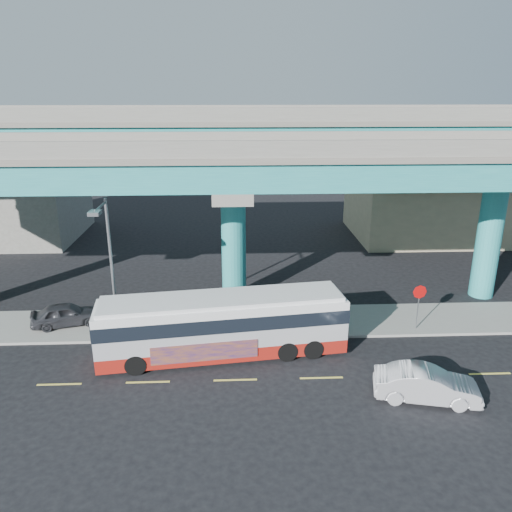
{
  "coord_description": "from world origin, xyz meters",
  "views": [
    {
      "loc": [
        0.07,
        -20.28,
        12.76
      ],
      "look_at": [
        1.15,
        4.0,
        4.58
      ],
      "focal_mm": 35.0,
      "sensor_mm": 36.0,
      "label": 1
    }
  ],
  "objects_px": {
    "sedan": "(426,385)",
    "street_lamp": "(108,252)",
    "transit_bus": "(223,323)",
    "parked_car": "(66,314)",
    "stop_sign": "(419,298)"
  },
  "relations": [
    {
      "from": "transit_bus",
      "to": "sedan",
      "type": "relative_size",
      "value": 2.68
    },
    {
      "from": "street_lamp",
      "to": "sedan",
      "type": "bearing_deg",
      "value": -21.21
    },
    {
      "from": "transit_bus",
      "to": "street_lamp",
      "type": "distance_m",
      "value": 6.71
    },
    {
      "from": "transit_bus",
      "to": "stop_sign",
      "type": "xyz_separation_m",
      "value": [
        10.59,
        2.07,
        0.29
      ]
    },
    {
      "from": "sedan",
      "to": "stop_sign",
      "type": "bearing_deg",
      "value": -3.56
    },
    {
      "from": "street_lamp",
      "to": "stop_sign",
      "type": "height_order",
      "value": "street_lamp"
    },
    {
      "from": "parked_car",
      "to": "street_lamp",
      "type": "bearing_deg",
      "value": -138.91
    },
    {
      "from": "sedan",
      "to": "street_lamp",
      "type": "height_order",
      "value": "street_lamp"
    },
    {
      "from": "transit_bus",
      "to": "parked_car",
      "type": "xyz_separation_m",
      "value": [
        -8.84,
        3.42,
        -0.93
      ]
    },
    {
      "from": "transit_bus",
      "to": "parked_car",
      "type": "height_order",
      "value": "transit_bus"
    },
    {
      "from": "transit_bus",
      "to": "stop_sign",
      "type": "bearing_deg",
      "value": 3.68
    },
    {
      "from": "parked_car",
      "to": "stop_sign",
      "type": "relative_size",
      "value": 1.55
    },
    {
      "from": "sedan",
      "to": "stop_sign",
      "type": "height_order",
      "value": "stop_sign"
    },
    {
      "from": "sedan",
      "to": "street_lamp",
      "type": "distance_m",
      "value": 16.07
    },
    {
      "from": "sedan",
      "to": "street_lamp",
      "type": "relative_size",
      "value": 0.62
    }
  ]
}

